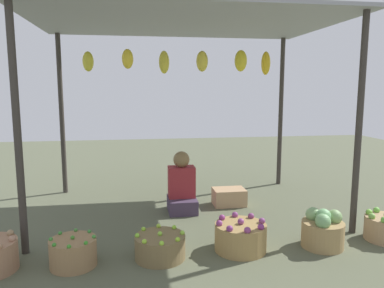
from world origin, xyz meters
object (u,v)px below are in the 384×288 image
wooden_crate_near_vendor (229,197)px  basket_limes (160,246)px  basket_purple_onions (240,237)px  basket_cabbages (323,230)px  vendor_person (182,188)px  basket_green_chilies (73,252)px

wooden_crate_near_vendor → basket_limes: bearing=-125.3°
basket_limes → basket_purple_onions: bearing=3.7°
basket_cabbages → wooden_crate_near_vendor: bearing=111.8°
wooden_crate_near_vendor → vendor_person: bearing=-168.1°
basket_green_chilies → basket_purple_onions: (1.57, 0.09, 0.01)m
basket_purple_onions → basket_cabbages: bearing=-3.2°
basket_green_chilies → wooden_crate_near_vendor: (1.82, 1.51, -0.01)m
vendor_person → basket_limes: 1.39m
basket_limes → basket_cabbages: 1.63m
basket_green_chilies → wooden_crate_near_vendor: bearing=39.6°
basket_purple_onions → basket_cabbages: basket_cabbages is taller
wooden_crate_near_vendor → basket_green_chilies: bearing=-140.4°
basket_cabbages → wooden_crate_near_vendor: size_ratio=0.97×
basket_green_chilies → basket_cabbages: size_ratio=1.00×
vendor_person → basket_cabbages: vendor_person is taller
basket_cabbages → wooden_crate_near_vendor: basket_cabbages is taller
vendor_person → wooden_crate_near_vendor: 0.71m
basket_limes → vendor_person: bearing=74.3°
vendor_person → basket_limes: vendor_person is taller
basket_cabbages → basket_green_chilies: bearing=-179.0°
basket_green_chilies → basket_limes: basket_green_chilies is taller
vendor_person → wooden_crate_near_vendor: (0.67, 0.14, -0.19)m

